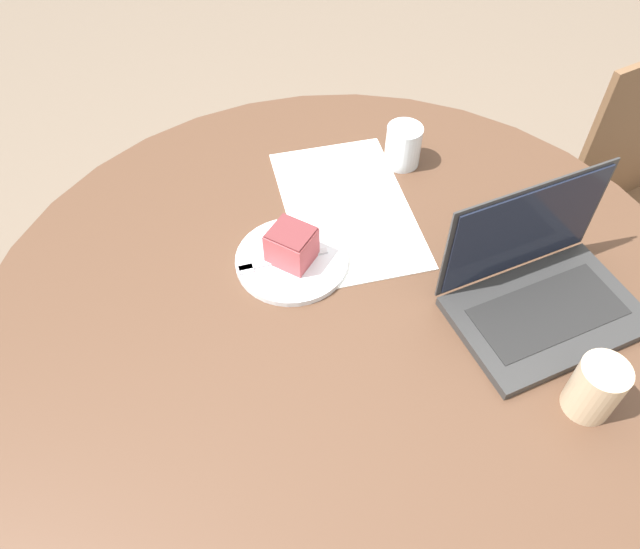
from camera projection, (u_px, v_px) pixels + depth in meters
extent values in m
plane|color=#6B5B4C|center=(340.00, 483.00, 1.70)|extent=(12.00, 12.00, 0.00)
cylinder|color=#4C3323|center=(340.00, 481.00, 1.69)|extent=(0.47, 0.47, 0.02)
cylinder|color=#4C3323|center=(344.00, 418.00, 1.40)|extent=(0.11, 0.11, 0.72)
cylinder|color=#4C3323|center=(350.00, 322.00, 1.11)|extent=(1.35, 1.35, 0.03)
cube|color=brown|center=(640.00, 132.00, 1.58)|extent=(0.11, 0.38, 0.46)
cube|color=brown|center=(632.00, 376.00, 1.66)|extent=(0.04, 0.04, 0.43)
cube|color=brown|center=(628.00, 234.00, 1.99)|extent=(0.04, 0.04, 0.43)
cube|color=brown|center=(535.00, 278.00, 1.87)|extent=(0.04, 0.04, 0.43)
cube|color=white|center=(347.00, 208.00, 1.27)|extent=(0.47, 0.41, 0.00)
cylinder|color=silver|center=(292.00, 260.00, 1.18)|extent=(0.21, 0.21, 0.01)
cube|color=#B74C51|center=(292.00, 246.00, 1.15)|extent=(0.10, 0.09, 0.07)
cube|color=maroon|center=(291.00, 232.00, 1.12)|extent=(0.09, 0.09, 0.00)
cube|color=silver|center=(283.00, 260.00, 1.17)|extent=(0.09, 0.16, 0.00)
cube|color=silver|center=(245.00, 268.00, 1.15)|extent=(0.04, 0.04, 0.00)
cylinder|color=#C6AD89|center=(595.00, 388.00, 0.95)|extent=(0.08, 0.08, 0.11)
cylinder|color=silver|center=(403.00, 146.00, 1.33)|extent=(0.08, 0.08, 0.09)
cube|color=#2D2D2D|center=(547.00, 315.00, 1.09)|extent=(0.30, 0.37, 0.02)
cube|color=black|center=(548.00, 312.00, 1.08)|extent=(0.20, 0.29, 0.00)
cube|color=#2D2D2D|center=(524.00, 229.00, 1.07)|extent=(0.10, 0.31, 0.20)
cube|color=black|center=(526.00, 230.00, 1.07)|extent=(0.10, 0.29, 0.19)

